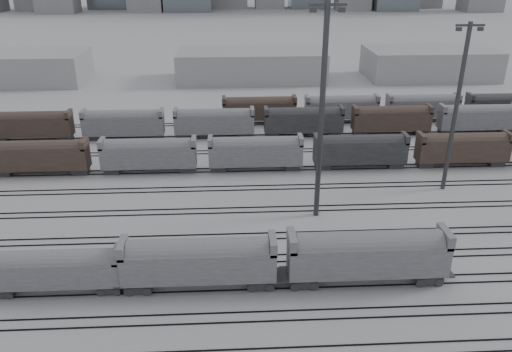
{
  "coord_description": "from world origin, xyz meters",
  "views": [
    {
      "loc": [
        4.17,
        -42.43,
        32.31
      ],
      "look_at": [
        7.47,
        20.55,
        4.0
      ],
      "focal_mm": 35.0,
      "sensor_mm": 36.0,
      "label": 1
    }
  ],
  "objects_px": {
    "light_mast_c": "(322,110)",
    "hopper_car_a": "(54,268)",
    "hopper_car_b": "(199,259)",
    "hopper_car_c": "(368,253)"
  },
  "relations": [
    {
      "from": "light_mast_c",
      "to": "hopper_car_a",
      "type": "bearing_deg",
      "value": -152.68
    },
    {
      "from": "hopper_car_a",
      "to": "light_mast_c",
      "type": "xyz_separation_m",
      "value": [
        29.54,
        15.26,
        11.58
      ]
    },
    {
      "from": "hopper_car_b",
      "to": "light_mast_c",
      "type": "bearing_deg",
      "value": 45.88
    },
    {
      "from": "hopper_car_b",
      "to": "hopper_car_c",
      "type": "distance_m",
      "value": 17.57
    },
    {
      "from": "hopper_car_a",
      "to": "light_mast_c",
      "type": "height_order",
      "value": "light_mast_c"
    },
    {
      "from": "hopper_car_a",
      "to": "hopper_car_b",
      "type": "distance_m",
      "value": 14.75
    },
    {
      "from": "hopper_car_c",
      "to": "light_mast_c",
      "type": "xyz_separation_m",
      "value": [
        -2.77,
        15.26,
        10.88
      ]
    },
    {
      "from": "hopper_car_a",
      "to": "hopper_car_b",
      "type": "height_order",
      "value": "hopper_car_b"
    },
    {
      "from": "hopper_car_b",
      "to": "light_mast_c",
      "type": "height_order",
      "value": "light_mast_c"
    },
    {
      "from": "hopper_car_a",
      "to": "hopper_car_c",
      "type": "height_order",
      "value": "hopper_car_c"
    }
  ]
}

